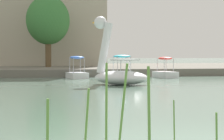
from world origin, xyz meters
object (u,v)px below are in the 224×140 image
object	(u,v)px
swan_boat	(118,70)
tree_sapling_by_fence	(48,21)
pedal_boat_cyan	(122,72)
pedal_boat_blue	(77,72)
pedal_boat_red	(165,71)

from	to	relation	value
swan_boat	tree_sapling_by_fence	distance (m)	14.76
pedal_boat_cyan	tree_sapling_by_fence	bearing A→B (deg)	122.23
swan_boat	pedal_boat_blue	xyz separation A→B (m)	(-1.63, 6.36, -0.34)
pedal_boat_blue	pedal_boat_red	bearing A→B (deg)	-2.69
swan_boat	pedal_boat_blue	world-z (taller)	swan_boat
pedal_boat_blue	pedal_boat_cyan	world-z (taller)	pedal_boat_cyan
swan_boat	tree_sapling_by_fence	size ratio (longest dim) A/B	0.60
pedal_boat_cyan	pedal_boat_red	size ratio (longest dim) A/B	1.12
pedal_boat_red	tree_sapling_by_fence	distance (m)	11.82
pedal_boat_blue	pedal_boat_cyan	bearing A→B (deg)	-4.50
pedal_boat_cyan	pedal_boat_red	world-z (taller)	pedal_boat_cyan
swan_boat	pedal_boat_red	world-z (taller)	swan_boat
pedal_boat_cyan	tree_sapling_by_fence	distance (m)	10.02
pedal_boat_blue	tree_sapling_by_fence	bearing A→B (deg)	103.78
tree_sapling_by_fence	pedal_boat_blue	bearing A→B (deg)	-76.22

